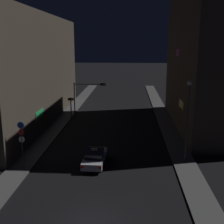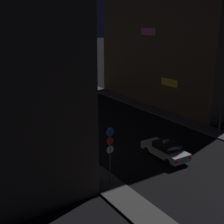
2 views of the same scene
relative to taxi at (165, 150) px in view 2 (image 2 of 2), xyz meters
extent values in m
cube|color=#4C4C4C|center=(-6.57, 19.67, -0.67)|extent=(2.13, 61.15, 0.14)
cube|color=#4C4C4C|center=(8.31, 19.67, -0.67)|extent=(2.13, 61.15, 0.14)
cube|color=#26CC66|center=(-7.59, 8.25, 1.92)|extent=(0.08, 2.80, 0.90)
cube|color=#473D33|center=(13.69, 13.88, 9.87)|extent=(8.62, 21.80, 21.21)
cube|color=yellow|center=(9.34, 9.52, 3.08)|extent=(0.08, 2.80, 0.90)
cube|color=#D859B2|center=(9.34, 13.88, 9.02)|extent=(0.08, 2.80, 0.90)
cube|color=#B7B7BC|center=(0.00, 0.05, -0.12)|extent=(1.93, 4.45, 0.60)
cube|color=black|center=(0.00, -0.15, 0.43)|extent=(1.64, 2.03, 0.50)
cube|color=red|center=(-0.81, -2.15, -0.02)|extent=(0.24, 0.07, 0.16)
cube|color=red|center=(0.69, -2.19, -0.02)|extent=(0.24, 0.07, 0.16)
cylinder|color=black|center=(-0.76, 1.44, -0.42)|extent=(0.24, 0.65, 0.64)
cylinder|color=black|center=(0.84, 1.39, -0.42)|extent=(0.24, 0.65, 0.64)
cylinder|color=black|center=(-0.84, -1.29, -0.42)|extent=(0.24, 0.65, 0.64)
cylinder|color=black|center=(0.76, -1.34, -0.42)|extent=(0.24, 0.65, 0.64)
cube|color=#F4E08C|center=(0.00, -0.05, 0.78)|extent=(0.57, 0.20, 0.20)
cylinder|color=#2D2D33|center=(-5.25, 18.07, 1.85)|extent=(0.16, 0.16, 5.17)
cylinder|color=#2D2D33|center=(-3.06, 18.07, 4.19)|extent=(4.39, 0.10, 0.10)
cube|color=black|center=(-0.86, 18.07, 4.19)|extent=(0.80, 0.28, 0.32)
sphere|color=#3F0C0C|center=(-1.11, 17.89, 4.19)|extent=(0.20, 0.20, 0.20)
sphere|color=#3F2D0C|center=(-0.86, 17.89, 4.19)|extent=(0.20, 0.20, 0.20)
sphere|color=#19E54C|center=(-0.61, 17.89, 4.19)|extent=(0.20, 0.20, 0.20)
cylinder|color=#2D2D33|center=(-5.25, 15.29, 0.96)|extent=(0.16, 0.16, 3.40)
cube|color=black|center=(-5.25, 15.29, 2.41)|extent=(0.80, 0.28, 0.32)
sphere|color=#3F0C0C|center=(-5.50, 15.12, 2.41)|extent=(0.20, 0.20, 0.20)
sphere|color=#3F2D0C|center=(-5.25, 15.12, 2.41)|extent=(0.20, 0.20, 0.20)
sphere|color=#19E54C|center=(-5.00, 15.12, 2.41)|extent=(0.20, 0.20, 0.20)
cylinder|color=#2D2D33|center=(-6.29, -1.05, 1.41)|extent=(0.10, 0.10, 4.02)
cylinder|color=blue|center=(-6.29, -1.07, 3.27)|extent=(0.60, 0.03, 0.60)
cylinder|color=red|center=(-6.29, -1.07, 2.63)|extent=(0.54, 0.03, 0.54)
cylinder|color=white|center=(-6.29, -1.07, 1.97)|extent=(0.55, 0.03, 0.55)
cylinder|color=#2D2D33|center=(8.36, 0.98, 2.99)|extent=(0.16, 0.16, 7.18)
camera|label=1|loc=(3.08, -24.37, 10.19)|focal=45.86mm
camera|label=2|loc=(-16.85, -17.26, 10.73)|focal=48.73mm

